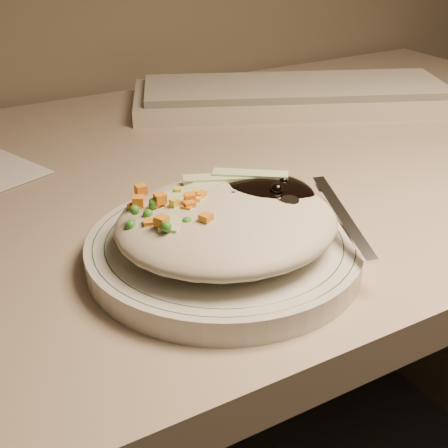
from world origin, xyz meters
TOP-DOWN VIEW (x-y plane):
  - desk at (0.00, 1.38)m, footprint 1.40×0.70m
  - plate at (-0.06, 1.18)m, footprint 0.24×0.24m
  - plate_rim at (-0.06, 1.18)m, footprint 0.23×0.23m
  - meal at (-0.05, 1.18)m, footprint 0.21×0.19m
  - keyboard at (0.27, 1.52)m, footprint 0.51×0.36m

SIDE VIEW (x-z plane):
  - desk at x=0.00m, z-range 0.17..0.91m
  - plate at x=-0.06m, z-range 0.74..0.76m
  - keyboard at x=0.27m, z-range 0.74..0.77m
  - plate_rim at x=-0.06m, z-range 0.76..0.76m
  - meal at x=-0.05m, z-range 0.76..0.81m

